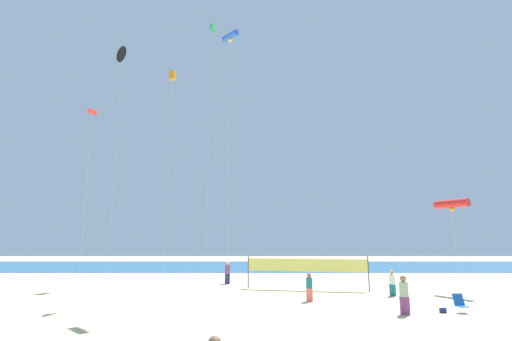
{
  "coord_description": "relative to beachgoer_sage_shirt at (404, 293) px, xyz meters",
  "views": [
    {
      "loc": [
        -0.77,
        -17.72,
        3.69
      ],
      "look_at": [
        -0.76,
        7.02,
        8.15
      ],
      "focal_mm": 26.23,
      "sensor_mm": 36.0,
      "label": 1
    }
  ],
  "objects": [
    {
      "name": "ground_plane",
      "position": [
        -6.51,
        -1.41,
        -0.99
      ],
      "size": [
        120.0,
        120.0,
        0.0
      ],
      "primitive_type": "plane",
      "color": "#D1BC89"
    },
    {
      "name": "ocean_band",
      "position": [
        -6.51,
        31.61,
        -0.99
      ],
      "size": [
        120.0,
        20.0,
        0.01
      ],
      "primitive_type": "cube",
      "color": "#28608C",
      "rests_on": "ground"
    },
    {
      "name": "kite_green_delta",
      "position": [
        -11.01,
        9.34,
        19.86
      ],
      "size": [
        0.5,
        1.0,
        21.42
      ],
      "color": "silver",
      "rests_on": "ground"
    },
    {
      "name": "beachgoer_plum_shirt",
      "position": [
        -9.61,
        12.27,
        -0.04
      ],
      "size": [
        0.41,
        0.41,
        1.79
      ],
      "rotation": [
        0.0,
        0.0,
        4.55
      ],
      "color": "navy",
      "rests_on": "ground"
    },
    {
      "name": "beachgoer_sage_shirt",
      "position": [
        0.0,
        0.0,
        0.0
      ],
      "size": [
        0.43,
        0.43,
        1.86
      ],
      "rotation": [
        0.0,
        0.0,
        1.91
      ],
      "color": "#7A3872",
      "rests_on": "ground"
    },
    {
      "name": "volleyball_net",
      "position": [
        -3.61,
        8.81,
        0.65
      ],
      "size": [
        8.57,
        1.77,
        2.4
      ],
      "color": "#4C4C51",
      "rests_on": "ground"
    },
    {
      "name": "kite_orange_box",
      "position": [
        -15.54,
        15.46,
        18.35
      ],
      "size": [
        0.55,
        0.55,
        19.88
      ],
      "color": "silver",
      "rests_on": "ground"
    },
    {
      "name": "kite_black_delta",
      "position": [
        -19.29,
        12.08,
        18.87
      ],
      "size": [
        1.36,
        1.1,
        20.66
      ],
      "color": "silver",
      "rests_on": "ground"
    },
    {
      "name": "folding_beach_chair",
      "position": [
        3.0,
        0.53,
        -0.53
      ],
      "size": [
        0.52,
        0.65,
        0.89
      ],
      "rotation": [
        0.0,
        0.0,
        0.19
      ],
      "color": "#1959B2",
      "rests_on": "ground"
    },
    {
      "name": "beach_handbag",
      "position": [
        2.05,
        0.43,
        -0.87
      ],
      "size": [
        0.3,
        0.15,
        0.24
      ],
      "primitive_type": "cube",
      "color": "navy",
      "rests_on": "ground"
    },
    {
      "name": "kite_red_diamond",
      "position": [
        -19.36,
        7.3,
        11.78
      ],
      "size": [
        0.91,
        0.92,
        13.12
      ],
      "color": "silver",
      "rests_on": "ground"
    },
    {
      "name": "beachgoer_teal_shirt",
      "position": [
        -4.12,
        3.82,
        -0.12
      ],
      "size": [
        0.37,
        0.37,
        1.64
      ],
      "rotation": [
        0.0,
        0.0,
        1.84
      ],
      "color": "#EA7260",
      "rests_on": "ground"
    },
    {
      "name": "kite_red_tube",
      "position": [
        6.76,
        7.66,
        5.08
      ],
      "size": [
        1.7,
        2.48,
        6.38
      ],
      "color": "silver",
      "rests_on": "ground"
    },
    {
      "name": "kite_blue_tube",
      "position": [
        -9.07,
        4.65,
        16.33
      ],
      "size": [
        1.24,
        1.26,
        17.64
      ],
      "color": "silver",
      "rests_on": "ground"
    },
    {
      "name": "beachgoer_white_shirt",
      "position": [
        1.54,
        5.94,
        -0.13
      ],
      "size": [
        0.37,
        0.37,
        1.61
      ],
      "rotation": [
        0.0,
        0.0,
        5.83
      ],
      "color": "#19727A",
      "rests_on": "ground"
    }
  ]
}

